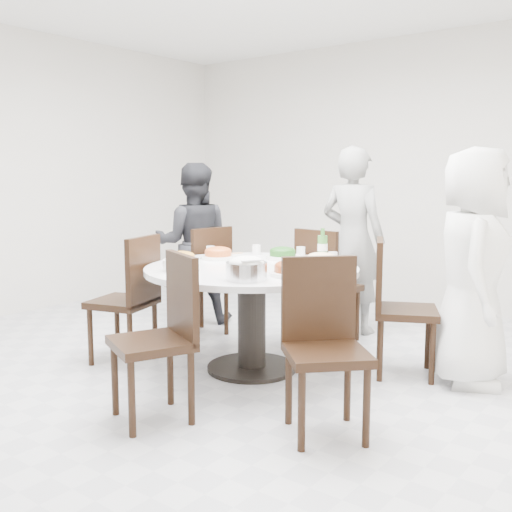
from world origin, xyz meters
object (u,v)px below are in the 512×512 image
Objects in this scene: chair_n at (329,285)px; chair_s at (151,339)px; diner_middle at (353,240)px; soup_bowl at (182,265)px; chair_se at (327,350)px; beverage_bottle at (323,245)px; chair_nw at (198,281)px; chair_sw at (122,299)px; chair_ne at (406,308)px; rice_bowl at (246,271)px; dining_table at (252,319)px; diner_left at (193,243)px; diner_right at (472,267)px.

chair_n is 2.03m from chair_s.
diner_middle reaches higher than soup_bowl.
chair_s is at bearing 160.27° from chair_se.
chair_se is 3.81× the size of beverage_bottle.
diner_middle is (0.99, 0.93, 0.34)m from chair_nw.
chair_nw is 1.00× the size of chair_s.
chair_ne is at bearing 102.86° from chair_sw.
chair_nw is 3.81× the size of soup_bowl.
rice_bowl is at bearing -88.06° from beverage_bottle.
chair_se is (0.89, 0.44, 0.00)m from chair_s.
beverage_bottle is (0.27, 0.51, 0.50)m from dining_table.
diner_left reaches higher than chair_nw.
chair_ne is 0.60× the size of diner_right.
diner_right is at bearing 103.54° from chair_nw.
chair_ne is 1.22m from rice_bowl.
chair_ne is 1.00× the size of chair_se.
diner_left reaches higher than chair_n.
chair_nw is 2.20m from chair_se.
diner_left reaches higher than chair_ne.
chair_nw and chair_sw have the same top height.
diner_left is 1.58m from soup_bowl.
beverage_bottle is (0.17, 1.55, 0.40)m from chair_s.
diner_left is 5.81× the size of rice_bowl.
chair_s is 0.64× the size of diner_left.
diner_middle is 6.35× the size of rice_bowl.
diner_right reaches higher than soup_bowl.
chair_s is (-0.81, -1.61, 0.00)m from chair_ne.
dining_table is at bearing -117.59° from beverage_bottle.
soup_bowl is (-0.31, -1.80, -0.03)m from diner_middle.
diner_right is at bearing 100.57° from chair_sw.
chair_se is 1.31m from soup_bowl.
soup_bowl is at bearing 83.09° from chair_n.
beverage_bottle reaches higher than chair_se.
chair_ne is 1.18m from chair_se.
chair_se is at bearing 113.98° from diner_middle.
diner_middle is at bearing 163.80° from diner_left.
dining_table is at bearing 95.96° from diner_right.
diner_right is at bearing 35.16° from soup_bowl.
diner_left is at bearing -123.84° from chair_nw.
chair_ne is at bearing 87.18° from chair_s.
chair_sw is at bearing 95.58° from diner_right.
chair_nw is 0.58× the size of diner_middle.
chair_n is at bearing 87.48° from dining_table.
diner_right reaches higher than chair_nw.
chair_nw is at bearing 66.84° from chair_ne.
soup_bowl is 1.08m from beverage_bottle.
soup_bowl reaches higher than dining_table.
diner_left reaches higher than dining_table.
chair_sw and chair_s have the same top height.
beverage_bottle is at bearing 120.50° from chair_n.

